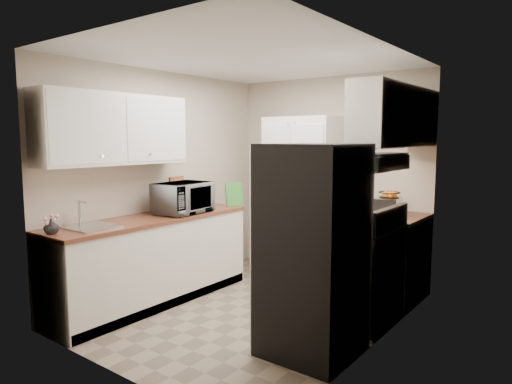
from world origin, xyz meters
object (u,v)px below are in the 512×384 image
pantry_cabinet (303,198)px  toaster_oven (386,207)px  wine_bottle (212,196)px  electric_range (358,273)px  microwave (183,198)px  refrigerator (313,250)px

pantry_cabinet → toaster_oven: 1.15m
wine_bottle → toaster_oven: bearing=19.1°
toaster_oven → electric_range: bearing=-96.3°
electric_range → wine_bottle: size_ratio=4.13×
electric_range → microwave: size_ratio=1.84×
electric_range → pantry_cabinet: bearing=141.8°
refrigerator → toaster_oven: (-0.00, 1.54, 0.17)m
pantry_cabinet → microwave: (-0.71, -1.37, 0.09)m
microwave → wine_bottle: bearing=1.1°
microwave → toaster_oven: bearing=-62.2°
refrigerator → toaster_oven: bearing=90.0°
wine_bottle → toaster_oven: wine_bottle is taller
wine_bottle → pantry_cabinet: bearing=47.6°
pantry_cabinet → toaster_oven: size_ratio=5.92×
microwave → wine_bottle: (-0.06, 0.53, -0.03)m
pantry_cabinet → wine_bottle: size_ratio=7.31×
pantry_cabinet → microwave: 1.55m
refrigerator → microwave: bearing=169.2°
microwave → wine_bottle: size_ratio=2.24×
pantry_cabinet → electric_range: size_ratio=1.77×
refrigerator → microwave: (-1.85, 0.35, 0.24)m
wine_bottle → toaster_oven: 2.02m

